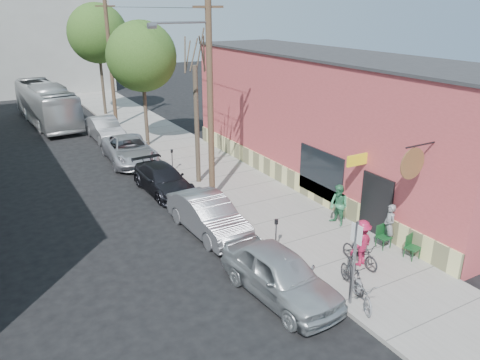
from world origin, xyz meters
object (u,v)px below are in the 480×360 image
tree_bare (197,126)px  utility_pole_near (209,88)px  car_0 (280,274)px  parked_bike_a (352,275)px  car_2 (163,179)px  sign_post (354,255)px  patio_chair_b (413,247)px  patron_grey (389,225)px  tree_leafy_far (97,33)px  cyclist (361,243)px  bus (46,104)px  car_1 (208,215)px  parking_meter_near (276,229)px  car_4 (105,129)px  tree_leafy_mid (142,57)px  patio_chair_a (384,237)px  patron_green (339,205)px  parked_bike_b (362,291)px  car_3 (129,150)px  parking_meter_far (172,156)px

tree_bare → utility_pole_near: bearing=-100.0°
tree_bare → car_0: size_ratio=1.27×
parked_bike_a → car_2: size_ratio=0.35×
utility_pole_near → tree_bare: 3.27m
sign_post → patio_chair_b: sign_post is taller
patron_grey → car_0: 5.37m
tree_leafy_far → patio_chair_b: size_ratio=10.12×
cyclist → car_2: (-3.43, 10.33, -0.34)m
bus → car_1: bearing=-87.2°
parking_meter_near → car_4: (-1.45, 19.04, -0.20)m
utility_pole_near → bus: (-4.26, 20.34, -3.85)m
sign_post → tree_leafy_mid: size_ratio=0.36×
patio_chair_a → patio_chair_b: 1.14m
parking_meter_near → car_2: bearing=100.3°
utility_pole_near → tree_leafy_mid: (0.41, 10.26, 0.41)m
patron_green → car_4: 19.19m
parked_bike_b → bus: 30.63m
tree_leafy_mid → car_0: tree_leafy_mid is taller
car_2 → car_3: size_ratio=0.85×
patio_chair_a → patio_chair_b: bearing=-78.2°
patron_grey → patio_chair_b: bearing=23.1°
parked_bike_b → bus: (-4.48, 30.29, 0.96)m
utility_pole_near → patron_grey: (3.75, -7.62, -4.41)m
patio_chair_b → parked_bike_b: bearing=-174.8°
cyclist → parked_bike_b: size_ratio=0.99×
patio_chair_a → car_4: bearing=100.0°
car_3 → tree_leafy_far: bearing=85.6°
car_4 → parking_meter_near: bearing=-86.5°
car_0 → car_2: (0.00, 10.33, -0.13)m
sign_post → car_2: bearing=97.4°
car_2 → bus: bus is taller
parked_bike_a → patio_chair_a: bearing=42.4°
cyclist → car_4: cyclist is taller
patron_grey → parking_meter_far: bearing=-141.1°
sign_post → car_3: (-1.55, 17.44, -1.08)m
tree_leafy_far → car_2: bearing=-96.1°
tree_bare → car_1: (-2.00, -5.26, -2.36)m
sign_post → car_0: 2.46m
cyclist → parked_bike_a: cyclist is taller
tree_leafy_far → patron_grey: 29.35m
parking_meter_near → tree_bare: size_ratio=0.21×
car_2 → sign_post: bearing=-85.2°
patron_grey → parked_bike_a: bearing=-43.3°
patio_chair_a → patron_green: 2.45m
parked_bike_a → car_1: car_1 is taller
parked_bike_a → car_3: size_ratio=0.30×
parking_meter_far → car_0: size_ratio=0.26×
sign_post → patio_chair_b: 4.14m
parking_meter_near → patio_chair_b: size_ratio=1.41×
patron_grey → cyclist: (-1.91, -0.52, 0.01)m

